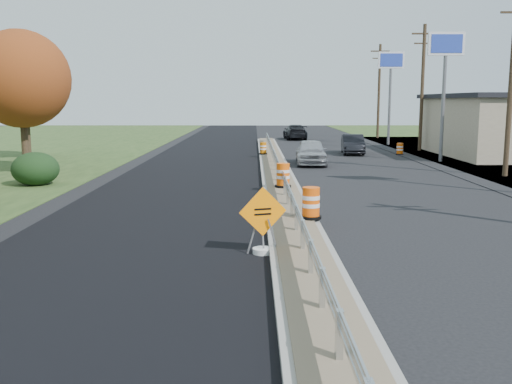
{
  "coord_description": "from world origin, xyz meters",
  "views": [
    {
      "loc": [
        -1.18,
        -19.46,
        3.77
      ],
      "look_at": [
        -1.12,
        -2.79,
        1.1
      ],
      "focal_mm": 40.0,
      "sensor_mm": 36.0,
      "label": 1
    }
  ],
  "objects_px": {
    "barrel_median_near": "(311,204)",
    "barrel_shoulder_mid": "(400,149)",
    "caution_sign": "(263,237)",
    "car_silver": "(311,152)",
    "car_dark_mid": "(353,144)",
    "barrel_median_far": "(263,148)",
    "car_dark_far": "(295,132)",
    "barrel_median_mid": "(283,176)"
  },
  "relations": [
    {
      "from": "barrel_median_far",
      "to": "barrel_shoulder_mid",
      "type": "bearing_deg",
      "value": 12.07
    },
    {
      "from": "barrel_median_far",
      "to": "car_dark_mid",
      "type": "relative_size",
      "value": 0.19
    },
    {
      "from": "car_silver",
      "to": "barrel_shoulder_mid",
      "type": "bearing_deg",
      "value": 45.24
    },
    {
      "from": "barrel_median_near",
      "to": "barrel_shoulder_mid",
      "type": "xyz_separation_m",
      "value": [
        8.65,
        23.38,
        -0.3
      ]
    },
    {
      "from": "barrel_median_near",
      "to": "barrel_shoulder_mid",
      "type": "bearing_deg",
      "value": 69.7
    },
    {
      "from": "car_dark_mid",
      "to": "car_silver",
      "type": "bearing_deg",
      "value": -112.69
    },
    {
      "from": "car_dark_mid",
      "to": "car_dark_far",
      "type": "relative_size",
      "value": 0.84
    },
    {
      "from": "barrel_median_near",
      "to": "barrel_median_mid",
      "type": "relative_size",
      "value": 0.97
    },
    {
      "from": "barrel_median_near",
      "to": "barrel_median_mid",
      "type": "height_order",
      "value": "barrel_median_mid"
    },
    {
      "from": "barrel_median_mid",
      "to": "barrel_median_far",
      "type": "height_order",
      "value": "barrel_median_mid"
    },
    {
      "from": "barrel_shoulder_mid",
      "to": "car_silver",
      "type": "distance_m",
      "value": 9.42
    },
    {
      "from": "barrel_shoulder_mid",
      "to": "car_dark_mid",
      "type": "xyz_separation_m",
      "value": [
        -3.26,
        0.55,
        0.3
      ]
    },
    {
      "from": "caution_sign",
      "to": "car_silver",
      "type": "height_order",
      "value": "caution_sign"
    },
    {
      "from": "caution_sign",
      "to": "barrel_shoulder_mid",
      "type": "height_order",
      "value": "caution_sign"
    },
    {
      "from": "barrel_median_near",
      "to": "car_silver",
      "type": "xyz_separation_m",
      "value": [
        1.7,
        17.03,
        0.07
      ]
    },
    {
      "from": "barrel_median_mid",
      "to": "barrel_median_far",
      "type": "distance_m",
      "value": 14.92
    },
    {
      "from": "car_dark_mid",
      "to": "car_dark_far",
      "type": "distance_m",
      "value": 16.13
    },
    {
      "from": "barrel_median_far",
      "to": "caution_sign",
      "type": "bearing_deg",
      "value": -90.96
    },
    {
      "from": "caution_sign",
      "to": "barrel_median_near",
      "type": "distance_m",
      "value": 3.56
    },
    {
      "from": "barrel_median_far",
      "to": "car_dark_mid",
      "type": "height_order",
      "value": "car_dark_mid"
    },
    {
      "from": "caution_sign",
      "to": "barrel_median_near",
      "type": "height_order",
      "value": "caution_sign"
    },
    {
      "from": "barrel_median_near",
      "to": "barrel_median_mid",
      "type": "distance_m",
      "value": 6.41
    },
    {
      "from": "barrel_median_near",
      "to": "car_dark_far",
      "type": "distance_m",
      "value": 39.86
    },
    {
      "from": "barrel_median_mid",
      "to": "barrel_median_far",
      "type": "relative_size",
      "value": 1.24
    },
    {
      "from": "barrel_median_far",
      "to": "car_dark_far",
      "type": "height_order",
      "value": "car_dark_far"
    },
    {
      "from": "car_silver",
      "to": "car_dark_mid",
      "type": "xyz_separation_m",
      "value": [
        3.69,
        6.91,
        -0.06
      ]
    },
    {
      "from": "caution_sign",
      "to": "car_dark_far",
      "type": "relative_size",
      "value": 0.34
    },
    {
      "from": "barrel_shoulder_mid",
      "to": "car_silver",
      "type": "xyz_separation_m",
      "value": [
        -6.95,
        -6.35,
        0.36
      ]
    },
    {
      "from": "car_dark_far",
      "to": "caution_sign",
      "type": "bearing_deg",
      "value": 82.64
    },
    {
      "from": "barrel_median_far",
      "to": "car_silver",
      "type": "distance_m",
      "value": 5.11
    },
    {
      "from": "barrel_median_far",
      "to": "car_dark_mid",
      "type": "distance_m",
      "value": 7.01
    },
    {
      "from": "car_silver",
      "to": "barrel_median_near",
      "type": "bearing_deg",
      "value": -92.9
    },
    {
      "from": "car_silver",
      "to": "car_dark_far",
      "type": "bearing_deg",
      "value": 91.11
    },
    {
      "from": "barrel_median_far",
      "to": "car_silver",
      "type": "bearing_deg",
      "value": -56.68
    },
    {
      "from": "barrel_median_near",
      "to": "car_dark_far",
      "type": "relative_size",
      "value": 0.19
    },
    {
      "from": "barrel_median_near",
      "to": "car_silver",
      "type": "height_order",
      "value": "car_silver"
    },
    {
      "from": "barrel_shoulder_mid",
      "to": "car_dark_far",
      "type": "height_order",
      "value": "car_dark_far"
    },
    {
      "from": "barrel_shoulder_mid",
      "to": "car_dark_mid",
      "type": "height_order",
      "value": "car_dark_mid"
    },
    {
      "from": "caution_sign",
      "to": "car_dark_mid",
      "type": "distance_m",
      "value": 28.02
    },
    {
      "from": "barrel_shoulder_mid",
      "to": "car_silver",
      "type": "height_order",
      "value": "car_silver"
    },
    {
      "from": "caution_sign",
      "to": "car_dark_mid",
      "type": "xyz_separation_m",
      "value": [
        6.9,
        27.16,
        0.27
      ]
    },
    {
      "from": "barrel_median_near",
      "to": "barrel_median_far",
      "type": "xyz_separation_m",
      "value": [
        -1.1,
        21.3,
        -0.08
      ]
    }
  ]
}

